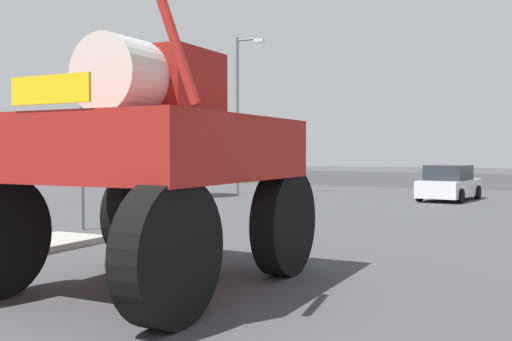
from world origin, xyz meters
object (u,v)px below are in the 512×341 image
(traffic_signal_near_left, at_px, (86,134))
(bare_tree_left, at_px, (138,79))
(streetlight_far_left, at_px, (239,107))
(sedan_ahead, at_px, (449,184))
(oversize_sprayer, at_px, (151,157))

(traffic_signal_near_left, relative_size, bare_tree_left, 0.52)
(streetlight_far_left, bearing_deg, sedan_ahead, 1.07)
(oversize_sprayer, distance_m, streetlight_far_left, 20.48)
(traffic_signal_near_left, bearing_deg, streetlight_far_left, 100.54)
(sedan_ahead, height_order, streetlight_far_left, streetlight_far_left)
(oversize_sprayer, xyz_separation_m, bare_tree_left, (-10.71, 13.78, 3.29))
(oversize_sprayer, xyz_separation_m, traffic_signal_near_left, (-5.58, 4.73, 0.55))
(oversize_sprayer, distance_m, traffic_signal_near_left, 7.34)
(traffic_signal_near_left, xyz_separation_m, streetlight_far_left, (-2.59, 13.90, 1.72))
(sedan_ahead, relative_size, streetlight_far_left, 0.55)
(oversize_sprayer, height_order, traffic_signal_near_left, oversize_sprayer)
(sedan_ahead, bearing_deg, oversize_sprayer, -177.40)
(oversize_sprayer, relative_size, streetlight_far_left, 0.67)
(sedan_ahead, xyz_separation_m, bare_tree_left, (-12.66, -5.05, 4.61))
(sedan_ahead, relative_size, bare_tree_left, 0.64)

